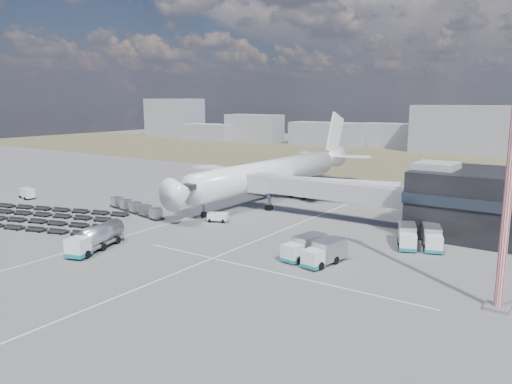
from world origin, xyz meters
The scene contains 15 objects.
ground centered at (0.00, 0.00, 0.00)m, with size 420.00×420.00×0.00m, color #565659.
grass_strip centered at (0.00, 110.00, 0.01)m, with size 420.00×90.00×0.01m, color #4D432E.
lane_markings centered at (9.77, 3.00, 0.01)m, with size 47.12×110.00×0.01m.
jet_bridge centered at (15.90, 20.42, 5.05)m, with size 30.30×3.80×7.05m.
airliner centered at (0.00, 32.38, 5.29)m, with size 51.59×64.53×17.62m.
skyline centered at (-11.51, 149.42, 7.78)m, with size 317.32×27.06×24.00m.
fuel_tanker centered at (0.28, -14.19, 1.68)m, with size 5.57×10.69×3.35m.
pushback_tug centered at (4.00, 8.00, 0.75)m, with size 3.35×1.89×1.50m, color white.
utility_van centered at (-41.79, 1.00, 1.10)m, with size 4.09×1.85×2.20m, color white.
catering_truck centered at (6.34, 36.21, 1.47)m, with size 4.53×6.77×2.88m.
service_trucks_near centered at (27.46, -1.48, 1.49)m, with size 6.78×7.70×2.74m.
service_trucks_far centered at (36.75, 12.44, 1.50)m, with size 7.75×8.41×2.76m.
uld_row centered at (-12.59, 4.50, 1.09)m, with size 16.57×5.13×1.82m.
baggage_dollies centered at (-23.73, -8.99, 0.38)m, with size 34.38×23.41×0.75m.
floodlight_mast centered at (49.58, -4.39, 14.92)m, with size 2.84×2.30×29.77m.
Camera 1 is at (56.25, -56.38, 20.45)m, focal length 35.00 mm.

